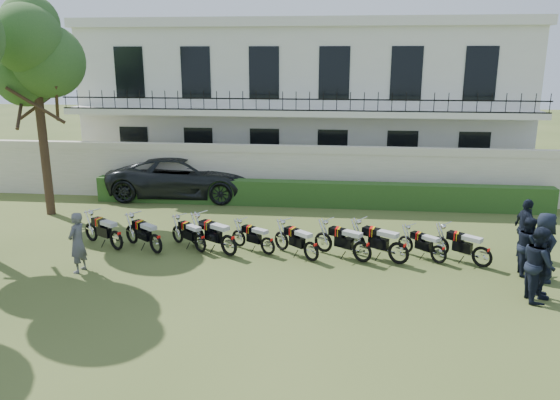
{
  "coord_description": "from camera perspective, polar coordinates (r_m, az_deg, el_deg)",
  "views": [
    {
      "loc": [
        1.87,
        -13.79,
        5.83
      ],
      "look_at": [
        0.03,
        2.56,
        1.46
      ],
      "focal_mm": 35.0,
      "sensor_mm": 36.0,
      "label": 1
    }
  ],
  "objects": [
    {
      "name": "ground",
      "position": [
        15.09,
        -1.21,
        -7.85
      ],
      "size": [
        100.0,
        100.0,
        0.0
      ],
      "primitive_type": "plane",
      "color": "#37461C",
      "rests_on": "ground"
    },
    {
      "name": "perimeter_wall",
      "position": [
        22.36,
        1.49,
        2.86
      ],
      "size": [
        30.0,
        0.35,
        2.3
      ],
      "color": "beige",
      "rests_on": "ground"
    },
    {
      "name": "hedge",
      "position": [
        21.67,
        3.93,
        0.62
      ],
      "size": [
        18.0,
        0.6,
        1.0
      ],
      "primitive_type": "cube",
      "color": "#264B1B",
      "rests_on": "ground"
    },
    {
      "name": "building",
      "position": [
        27.89,
        2.62,
        10.52
      ],
      "size": [
        20.4,
        9.6,
        7.4
      ],
      "color": "silver",
      "rests_on": "ground"
    },
    {
      "name": "tree_west_near",
      "position": [
        21.68,
        -24.28,
        13.78
      ],
      "size": [
        3.4,
        3.2,
        7.9
      ],
      "color": "#473323",
      "rests_on": "ground"
    },
    {
      "name": "motorcycle_0",
      "position": [
        17.45,
        -16.76,
        -3.58
      ],
      "size": [
        1.71,
        1.12,
        1.07
      ],
      "rotation": [
        0.0,
        0.0,
        1.01
      ],
      "color": "black",
      "rests_on": "ground"
    },
    {
      "name": "motorcycle_1",
      "position": [
        16.85,
        -12.87,
        -3.99
      ],
      "size": [
        1.6,
        1.22,
        1.05
      ],
      "rotation": [
        0.0,
        0.0,
        0.93
      ],
      "color": "black",
      "rests_on": "ground"
    },
    {
      "name": "motorcycle_2",
      "position": [
        16.73,
        -8.36,
        -4.06
      ],
      "size": [
        1.42,
        1.19,
        0.96
      ],
      "rotation": [
        0.0,
        0.0,
        0.88
      ],
      "color": "black",
      "rests_on": "ground"
    },
    {
      "name": "motorcycle_3",
      "position": [
        16.3,
        -5.38,
        -4.21
      ],
      "size": [
        1.78,
        1.21,
        1.12
      ],
      "rotation": [
        0.0,
        0.0,
        0.99
      ],
      "color": "black",
      "rests_on": "ground"
    },
    {
      "name": "motorcycle_4",
      "position": [
        16.37,
        -1.29,
        -4.37
      ],
      "size": [
        1.51,
        0.96,
        0.93
      ],
      "rotation": [
        0.0,
        0.0,
        1.02
      ],
      "color": "black",
      "rests_on": "ground"
    },
    {
      "name": "motorcycle_5",
      "position": [
        15.87,
        3.29,
        -4.88
      ],
      "size": [
        1.46,
        1.3,
        1.02
      ],
      "rotation": [
        0.0,
        0.0,
        0.85
      ],
      "color": "black",
      "rests_on": "ground"
    },
    {
      "name": "motorcycle_6",
      "position": [
        15.93,
        8.6,
        -4.84
      ],
      "size": [
        1.73,
        1.12,
        1.08
      ],
      "rotation": [
        0.0,
        0.0,
        1.01
      ],
      "color": "black",
      "rests_on": "ground"
    },
    {
      "name": "motorcycle_7",
      "position": [
        15.97,
        12.32,
        -4.89
      ],
      "size": [
        1.81,
        1.19,
        1.13
      ],
      "rotation": [
        0.0,
        0.0,
        1.01
      ],
      "color": "black",
      "rests_on": "ground"
    },
    {
      "name": "motorcycle_8",
      "position": [
        16.35,
        16.27,
        -5.03
      ],
      "size": [
        1.3,
        1.21,
        0.92
      ],
      "rotation": [
        0.0,
        0.0,
        0.83
      ],
      "color": "black",
      "rests_on": "ground"
    },
    {
      "name": "motorcycle_9",
      "position": [
        16.41,
        20.41,
        -5.11
      ],
      "size": [
        1.57,
        1.25,
        1.05
      ],
      "rotation": [
        0.0,
        0.0,
        0.91
      ],
      "color": "black",
      "rests_on": "ground"
    },
    {
      "name": "suv",
      "position": [
        23.45,
        -9.93,
        2.45
      ],
      "size": [
        6.34,
        3.1,
        1.73
      ],
      "primitive_type": "imported",
      "rotation": [
        0.0,
        0.0,
        1.61
      ],
      "color": "black",
      "rests_on": "ground"
    },
    {
      "name": "inspector",
      "position": [
        16.02,
        -20.41,
        -4.19
      ],
      "size": [
        0.5,
        0.68,
        1.7
      ],
      "primitive_type": "imported",
      "rotation": [
        0.0,
        0.0,
        -1.73
      ],
      "color": "slate",
      "rests_on": "ground"
    },
    {
      "name": "officer_1",
      "position": [
        14.71,
        25.4,
        -6.05
      ],
      "size": [
        0.72,
        0.92,
        1.87
      ],
      "primitive_type": "imported",
      "rotation": [
        0.0,
        0.0,
        1.58
      ],
      "color": "black",
      "rests_on": "ground"
    },
    {
      "name": "officer_2",
      "position": [
        14.93,
        25.83,
        -6.39
      ],
      "size": [
        0.45,
        0.96,
        1.59
      ],
      "primitive_type": "imported",
      "rotation": [
        0.0,
        0.0,
        1.5
      ],
      "color": "black",
      "rests_on": "ground"
    },
    {
      "name": "officer_3",
      "position": [
        16.02,
        25.83,
        -4.45
      ],
      "size": [
        0.7,
        0.98,
        1.87
      ],
      "primitive_type": "imported",
      "rotation": [
        0.0,
        0.0,
        1.45
      ],
      "color": "black",
      "rests_on": "ground"
    },
    {
      "name": "officer_4",
      "position": [
        16.34,
        24.51,
        -4.39
      ],
      "size": [
        0.68,
        0.84,
        1.63
      ],
      "primitive_type": "imported",
      "rotation": [
        0.0,
        0.0,
        1.48
      ],
      "color": "black",
      "rests_on": "ground"
    },
    {
      "name": "officer_5",
      "position": [
        17.58,
        24.25,
        -2.77
      ],
      "size": [
        0.64,
        1.12,
        1.79
      ],
      "primitive_type": "imported",
      "rotation": [
        0.0,
        0.0,
        1.77
      ],
      "color": "black",
      "rests_on": "ground"
    }
  ]
}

